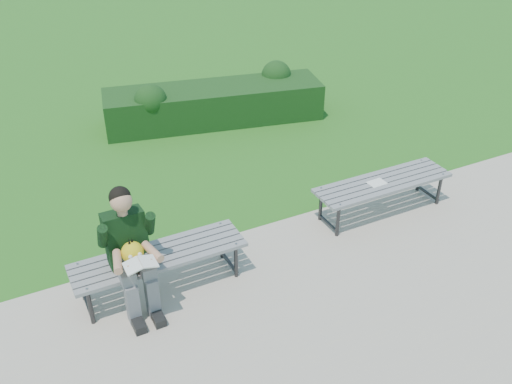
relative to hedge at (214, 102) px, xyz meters
name	(u,v)px	position (x,y,z in m)	size (l,w,h in m)	color
ground	(261,227)	(-0.74, -3.15, -0.33)	(80.00, 80.00, 0.00)	#2A8023
walkway	(341,317)	(-0.74, -4.90, -0.32)	(30.00, 3.50, 0.02)	#BEB5A1
hedge	(214,102)	(0.00, 0.00, 0.00)	(3.70, 1.63, 0.83)	#1F4116
bench_left	(159,258)	(-2.19, -3.68, 0.08)	(1.80, 0.50, 0.46)	gray
bench_right	(383,185)	(0.76, -3.54, 0.08)	(1.80, 0.50, 0.46)	gray
seated_boy	(130,248)	(-2.49, -3.77, 0.38)	(0.56, 0.76, 1.31)	slate
paper_sheet	(377,183)	(0.66, -3.54, 0.14)	(0.23, 0.17, 0.01)	white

